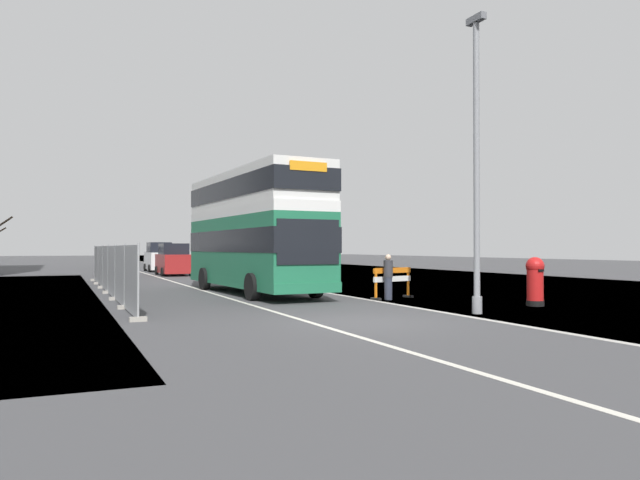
{
  "coord_description": "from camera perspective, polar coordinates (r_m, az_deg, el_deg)",
  "views": [
    {
      "loc": [
        -7.12,
        -13.53,
        1.91
      ],
      "look_at": [
        1.81,
        6.69,
        2.2
      ],
      "focal_mm": 33.2,
      "sensor_mm": 36.0,
      "label": 1
    }
  ],
  "objects": [
    {
      "name": "ground",
      "position": [
        15.85,
        5.73,
        -7.85
      ],
      "size": [
        140.0,
        280.0,
        0.1
      ],
      "color": "#424244"
    },
    {
      "name": "double_decker_bus",
      "position": [
        25.02,
        -6.41,
        1.0
      ],
      "size": [
        3.24,
        10.78,
        5.02
      ],
      "color": "#1E6B47",
      "rests_on": "ground"
    },
    {
      "name": "lamppost_foreground",
      "position": [
        17.84,
        14.86,
        6.32
      ],
      "size": [
        0.29,
        0.7,
        8.67
      ],
      "color": "gray",
      "rests_on": "ground"
    },
    {
      "name": "red_pillar_postbox",
      "position": [
        20.67,
        20.02,
        -3.56
      ],
      "size": [
        0.59,
        0.59,
        1.61
      ],
      "color": "black",
      "rests_on": "ground"
    },
    {
      "name": "roadworks_barrier",
      "position": [
        22.41,
        6.99,
        -3.71
      ],
      "size": [
        1.93,
        0.93,
        1.16
      ],
      "color": "orange",
      "rests_on": "ground"
    },
    {
      "name": "construction_site_fence",
      "position": [
        26.19,
        -19.73,
        -2.75
      ],
      "size": [
        0.44,
        20.6,
        2.04
      ],
      "color": "#A8AAAD",
      "rests_on": "ground"
    },
    {
      "name": "car_oncoming_near",
      "position": [
        42.16,
        -13.93,
        -1.92
      ],
      "size": [
        2.07,
        4.29,
        2.2
      ],
      "color": "maroon",
      "rests_on": "ground"
    },
    {
      "name": "car_receding_mid",
      "position": [
        49.42,
        -15.26,
        -1.67
      ],
      "size": [
        2.0,
        4.27,
        2.34
      ],
      "color": "silver",
      "rests_on": "ground"
    },
    {
      "name": "car_receding_far",
      "position": [
        58.96,
        -19.68,
        -1.62
      ],
      "size": [
        2.0,
        4.23,
        2.05
      ],
      "color": "gray",
      "rests_on": "ground"
    },
    {
      "name": "pedestrian_at_kerb",
      "position": [
        21.86,
        6.59,
        -3.56
      ],
      "size": [
        0.34,
        0.34,
        1.67
      ],
      "color": "#2D3342",
      "rests_on": "ground"
    }
  ]
}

